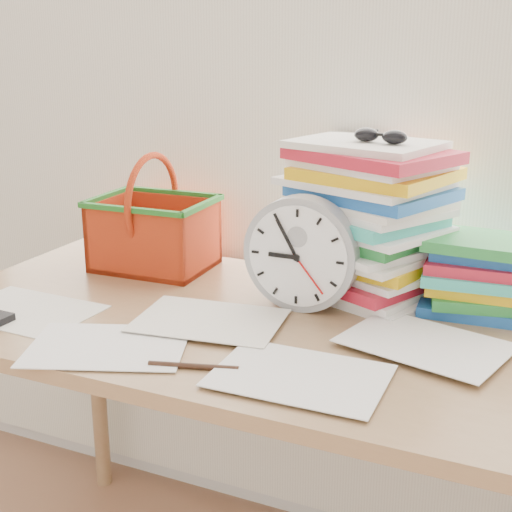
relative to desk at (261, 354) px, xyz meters
The scene contains 9 objects.
curtain 0.73m from the desk, 90.00° to the left, with size 2.40×0.01×2.50m, color white.
desk is the anchor object (origin of this frame).
paper_stack 0.36m from the desk, 59.10° to the left, with size 0.33×0.28×0.33m, color white, non-canonical shape.
clock 0.22m from the desk, 61.51° to the left, with size 0.24×0.24×0.05m, color #96999D.
sunglasses 0.50m from the desk, 51.54° to the left, with size 0.13×0.11×0.03m, color black, non-canonical shape.
book_stack 0.47m from the desk, 30.76° to the left, with size 0.26×0.20×0.16m, color white, non-canonical shape.
basket 0.48m from the desk, 151.31° to the left, with size 0.27×0.21×0.27m, color #C23812, non-canonical shape.
pen 0.26m from the desk, 93.58° to the right, with size 0.01×0.01×0.16m, color black.
scattered_papers 0.08m from the desk, ahead, with size 1.26×0.42×0.02m, color white, non-canonical shape.
Camera 1 is at (0.53, 0.39, 1.29)m, focal length 50.00 mm.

